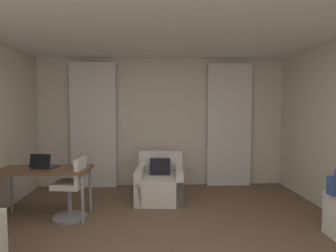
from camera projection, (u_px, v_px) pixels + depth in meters
The scene contains 7 objects.
wall_window at pixel (162, 122), 5.78m from camera, with size 5.12×0.06×2.60m.
curtain_left_panel at pixel (93, 125), 5.58m from camera, with size 0.90×0.06×2.50m.
curtain_right_panel at pixel (229, 125), 5.72m from camera, with size 0.90×0.06×2.50m.
armchair at pixel (160, 184), 4.89m from camera, with size 0.85×0.93×0.80m.
desk at pixel (45, 173), 4.03m from camera, with size 1.28×0.58×0.73m.
desk_chair at pixel (72, 192), 4.01m from camera, with size 0.48×0.48×0.88m.
laptop at pixel (43, 165), 4.04m from camera, with size 0.37×0.32×0.22m.
Camera 1 is at (-0.17, -2.74, 1.58)m, focal length 29.96 mm.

